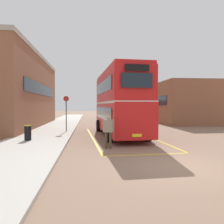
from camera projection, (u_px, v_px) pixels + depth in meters
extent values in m
plane|color=#846651|center=(121.00, 128.00, 22.79)|extent=(135.60, 135.60, 0.00)
cube|color=#B2ADA3|center=(58.00, 126.00, 24.51)|extent=(4.00, 57.60, 0.14)
cube|color=brown|center=(8.00, 93.00, 23.58)|extent=(6.86, 18.25, 7.09)
cube|color=#19232D|center=(42.00, 90.00, 23.92)|extent=(0.06, 13.87, 1.10)
cube|color=#A89E8E|center=(8.00, 57.00, 23.47)|extent=(6.98, 18.37, 0.36)
cube|color=brown|center=(179.00, 103.00, 30.88)|extent=(6.88, 13.04, 5.15)
cube|color=#232D38|center=(154.00, 101.00, 30.52)|extent=(0.06, 9.91, 1.10)
cylinder|color=black|center=(98.00, 126.00, 19.86)|extent=(0.34, 1.02, 1.00)
cylinder|color=black|center=(127.00, 125.00, 20.28)|extent=(0.34, 1.02, 1.00)
cylinder|color=black|center=(109.00, 134.00, 13.96)|extent=(0.34, 1.02, 1.00)
cylinder|color=black|center=(148.00, 133.00, 14.37)|extent=(0.34, 1.02, 1.00)
cube|color=red|center=(119.00, 117.00, 17.09)|extent=(3.06, 9.80, 2.10)
cube|color=red|center=(119.00, 89.00, 17.03)|extent=(3.05, 9.60, 2.10)
cube|color=red|center=(119.00, 73.00, 17.00)|extent=(2.95, 9.50, 0.20)
cube|color=silver|center=(119.00, 103.00, 17.06)|extent=(3.09, 9.70, 0.14)
cube|color=#19232D|center=(103.00, 113.00, 16.88)|extent=(0.54, 7.91, 0.84)
cube|color=#19232D|center=(103.00, 87.00, 16.82)|extent=(0.54, 7.91, 0.84)
cube|color=#19232D|center=(135.00, 113.00, 17.29)|extent=(0.54, 7.91, 0.84)
cube|color=#19232D|center=(135.00, 88.00, 17.23)|extent=(0.54, 7.91, 0.84)
cube|color=#19232D|center=(137.00, 80.00, 12.25)|extent=(1.71, 0.15, 0.80)
cube|color=black|center=(137.00, 68.00, 12.23)|extent=(1.35, 0.13, 0.36)
cube|color=#19232D|center=(109.00, 110.00, 21.86)|extent=(1.96, 0.17, 1.00)
cube|color=yellow|center=(137.00, 135.00, 12.33)|extent=(0.52, 0.06, 0.16)
cylinder|color=black|center=(117.00, 116.00, 40.20)|extent=(0.29, 0.93, 0.92)
cylinder|color=black|center=(131.00, 115.00, 40.53)|extent=(0.29, 0.93, 0.92)
cylinder|color=black|center=(123.00, 117.00, 34.74)|extent=(0.29, 0.93, 0.92)
cylinder|color=black|center=(139.00, 117.00, 35.07)|extent=(0.29, 0.93, 0.92)
cube|color=#B71414|center=(127.00, 109.00, 37.60)|extent=(2.72, 9.26, 2.60)
cube|color=silver|center=(127.00, 101.00, 37.56)|extent=(2.57, 8.89, 0.12)
cube|color=#19232D|center=(120.00, 107.00, 37.43)|extent=(0.24, 7.35, 0.96)
cube|color=#19232D|center=(135.00, 107.00, 37.75)|extent=(0.24, 7.35, 0.96)
cube|color=#19232D|center=(122.00, 107.00, 42.17)|extent=(1.97, 0.10, 1.10)
cylinder|color=#473828|center=(110.00, 140.00, 11.89)|extent=(0.14, 0.14, 0.86)
cylinder|color=#473828|center=(106.00, 140.00, 11.94)|extent=(0.14, 0.14, 0.86)
cube|color=gray|center=(108.00, 126.00, 11.89)|extent=(0.54, 0.37, 0.64)
cylinder|color=gray|center=(113.00, 126.00, 11.83)|extent=(0.09, 0.09, 0.61)
cylinder|color=gray|center=(104.00, 125.00, 11.94)|extent=(0.09, 0.09, 0.61)
sphere|color=tan|center=(108.00, 117.00, 11.86)|extent=(0.23, 0.23, 0.23)
cylinder|color=black|center=(28.00, 133.00, 13.80)|extent=(0.40, 0.40, 0.86)
cylinder|color=olive|center=(28.00, 126.00, 13.79)|extent=(0.43, 0.43, 0.04)
cylinder|color=#4C4C51|center=(66.00, 114.00, 18.51)|extent=(0.08, 0.08, 2.83)
cylinder|color=red|center=(66.00, 99.00, 18.48)|extent=(0.44, 0.09, 0.44)
cube|color=gold|center=(93.00, 138.00, 15.84)|extent=(0.87, 11.64, 0.01)
cube|color=gold|center=(148.00, 136.00, 16.51)|extent=(0.87, 11.64, 0.01)
cube|color=gold|center=(147.00, 155.00, 10.42)|extent=(4.17, 0.39, 0.01)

